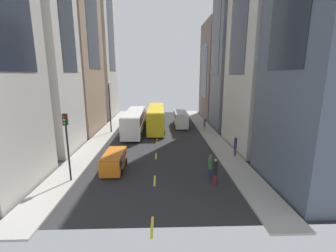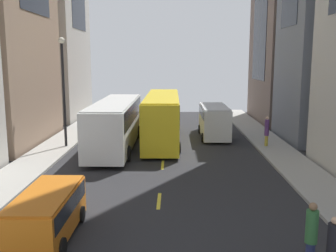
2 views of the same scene
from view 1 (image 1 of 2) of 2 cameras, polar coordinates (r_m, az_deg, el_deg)
ground_plane at (r=33.91m, az=-2.70°, el=-2.22°), size 42.15×42.15×0.00m
sidewalk_west at (r=34.90m, az=-15.61°, el=-2.13°), size 2.56×44.00×0.15m
sidewalk_east at (r=34.65m, az=10.30°, el=-1.96°), size 2.56×44.00×0.15m
lane_stripe_0 at (r=14.62m, az=-3.97°, el=-23.70°), size 0.16×2.00×0.01m
lane_stripe_1 at (r=19.78m, az=-3.33°, el=-13.37°), size 0.16×2.00×0.01m
lane_stripe_2 at (r=25.31m, az=-2.99°, el=-7.42°), size 0.16×2.00×0.01m
lane_stripe_3 at (r=31.01m, az=-2.78°, el=-3.63°), size 0.16×2.00×0.01m
lane_stripe_4 at (r=36.81m, az=-2.63°, el=-1.02°), size 0.16×2.00×0.01m
lane_stripe_5 at (r=42.67m, az=-2.53°, el=0.87°), size 0.16×2.00×0.01m
lane_stripe_6 at (r=48.56m, az=-2.45°, el=2.31°), size 0.16×2.00×0.01m
lane_stripe_7 at (r=54.47m, az=-2.39°, el=3.43°), size 0.16×2.00×0.01m
building_west_3 at (r=52.27m, az=-18.51°, el=25.43°), size 7.28×10.32×41.63m
building_east_2 at (r=40.91m, az=19.07°, el=26.98°), size 8.86×7.28×38.53m
building_east_3 at (r=48.95m, az=14.82°, el=13.03°), size 10.06×10.39×18.78m
city_bus_white at (r=35.08m, az=-8.31°, el=1.53°), size 2.80×11.66×3.35m
streetcar_yellow at (r=37.16m, az=-2.97°, el=2.44°), size 2.70×12.12×3.59m
delivery_van_white at (r=38.92m, az=3.19°, el=1.99°), size 2.25×5.77×2.58m
car_orange_0 at (r=22.01m, az=-13.25°, el=-8.18°), size 1.93×4.31×1.66m
car_red_1 at (r=44.29m, az=-6.66°, el=2.54°), size 2.08×4.50×1.69m
pedestrian_walking_far at (r=20.17m, az=10.45°, el=-9.62°), size 0.36×0.36×2.08m
pedestrian_crossing_near at (r=35.88m, az=9.04°, el=0.56°), size 0.32×0.32×2.11m
pedestrian_crossing_mid at (r=25.47m, az=16.37°, el=-4.61°), size 0.31×0.31×2.23m
pedestrian_waiting_curb at (r=18.99m, az=11.59°, el=-10.91°), size 0.34×0.34×2.19m
traffic_light_near_corner at (r=19.84m, az=-23.89°, el=-1.98°), size 0.32×0.44×5.55m
streetlamp_near at (r=35.24m, az=-14.29°, el=5.84°), size 0.44×0.44×7.59m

